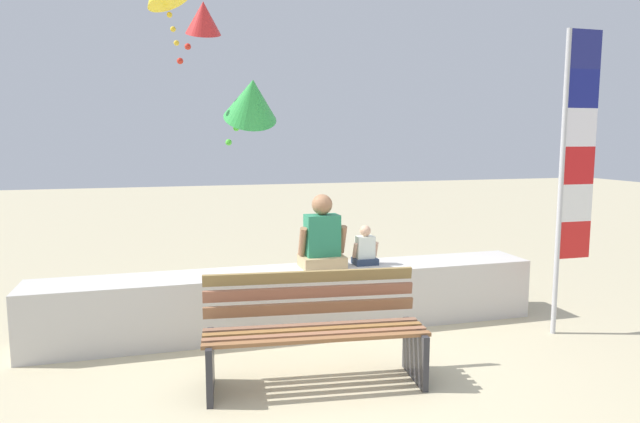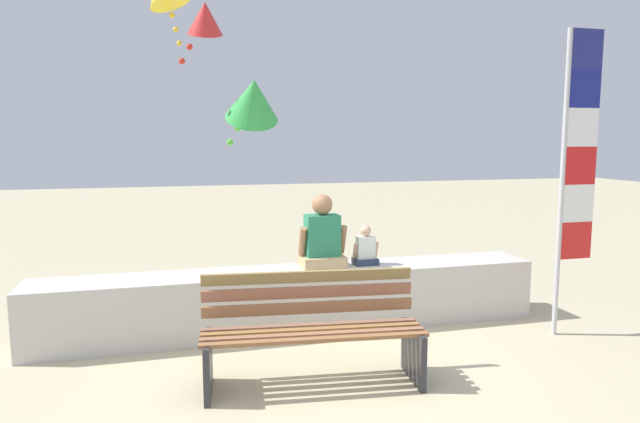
% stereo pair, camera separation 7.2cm
% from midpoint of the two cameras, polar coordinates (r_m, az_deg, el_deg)
% --- Properties ---
extents(ground_plane, '(40.00, 40.00, 0.00)m').
position_cam_midpoint_polar(ground_plane, '(4.95, 0.37, -16.32)').
color(ground_plane, '#C1B48F').
extents(seawall_ledge, '(5.25, 0.62, 0.64)m').
position_cam_midpoint_polar(seawall_ledge, '(5.96, -2.93, -8.92)').
color(seawall_ledge, beige).
rests_on(seawall_ledge, ground).
extents(park_bench, '(1.85, 0.80, 0.88)m').
position_cam_midpoint_polar(park_bench, '(4.70, -1.05, -12.10)').
color(park_bench, '#8F5E38').
rests_on(park_bench, ground).
extents(person_adult, '(0.51, 0.37, 0.78)m').
position_cam_midpoint_polar(person_adult, '(5.92, -0.13, -2.80)').
color(person_adult, tan).
rests_on(person_adult, seawall_ledge).
extents(person_child, '(0.28, 0.21, 0.43)m').
position_cam_midpoint_polar(person_child, '(6.09, 4.26, -3.83)').
color(person_child, '#293751').
rests_on(person_child, seawall_ledge).
extents(flag_banner, '(0.41, 0.05, 3.05)m').
position_cam_midpoint_polar(flag_banner, '(6.15, 24.00, 4.70)').
color(flag_banner, '#B7B7BC').
rests_on(flag_banner, ground).
extents(kite_green, '(0.69, 0.87, 0.98)m').
position_cam_midpoint_polar(kite_green, '(7.29, -7.26, 11.21)').
color(kite_green, green).
extents(kite_red, '(0.57, 0.57, 0.85)m').
position_cam_midpoint_polar(kite_red, '(7.62, -12.08, 18.63)').
color(kite_red, red).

